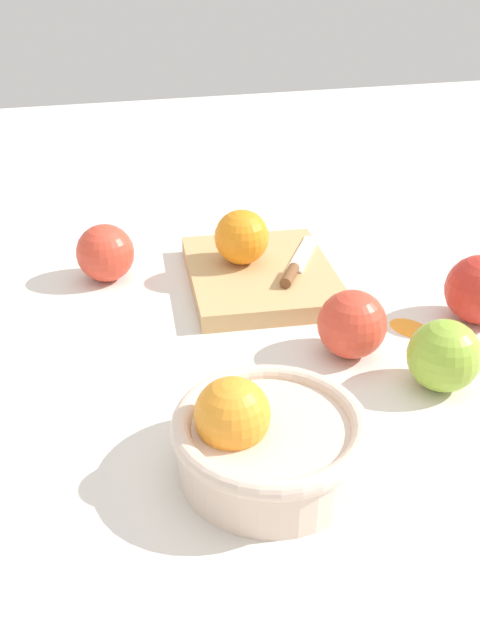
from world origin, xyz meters
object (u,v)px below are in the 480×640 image
at_px(bowl, 265,439).
at_px(orange_on_board, 242,237).
at_px(cutting_board, 261,275).
at_px(knife, 296,266).
at_px(apple_front_left_2, 444,356).
at_px(apple_front_center, 479,289).
at_px(apple_front_left, 352,324).
at_px(apple_back_right, 105,253).

height_order(bowl, orange_on_board, bowl).
distance_m(cutting_board, knife, 0.05).
bearing_deg(knife, apple_front_left_2, -163.99).
height_order(orange_on_board, apple_front_center, orange_on_board).
height_order(bowl, apple_front_left, bowl).
xyz_separation_m(apple_front_center, apple_back_right, (0.21, 0.40, -0.00)).
bearing_deg(apple_front_center, apple_back_right, 62.44).
bearing_deg(apple_front_left_2, apple_back_right, 43.00).
bearing_deg(apple_front_left, knife, 1.97).
xyz_separation_m(bowl, orange_on_board, (0.35, -0.07, 0.02)).
bearing_deg(bowl, apple_front_center, -59.28).
relative_size(cutting_board, apple_front_center, 2.80).
relative_size(bowl, orange_on_board, 2.36).
distance_m(apple_front_center, apple_back_right, 0.46).
height_order(bowl, cutting_board, bowl).
relative_size(apple_front_left_2, apple_back_right, 0.98).
height_order(bowl, apple_back_right, bowl).
height_order(knife, apple_front_left, apple_front_left).
bearing_deg(apple_front_left, apple_front_center, -79.10).
bearing_deg(apple_front_center, cutting_board, 55.36).
relative_size(orange_on_board, apple_front_left_2, 0.96).
distance_m(cutting_board, orange_on_board, 0.05).
distance_m(cutting_board, apple_front_center, 0.26).
xyz_separation_m(knife, apple_back_right, (0.08, 0.23, 0.01)).
height_order(cutting_board, apple_back_right, apple_back_right).
distance_m(apple_front_left_2, apple_front_center, 0.15).
bearing_deg(apple_front_center, bowl, 120.72).
height_order(orange_on_board, apple_front_left_2, orange_on_board).
bearing_deg(cutting_board, apple_front_left, -165.50).
xyz_separation_m(cutting_board, apple_back_right, (0.06, 0.19, 0.03)).
bearing_deg(apple_back_right, bowl, -166.39).
distance_m(cutting_board, apple_front_left_2, 0.28).
relative_size(bowl, knife, 1.16).
relative_size(apple_front_left, apple_back_right, 0.99).
bearing_deg(apple_front_left, bowl, 137.18).
bearing_deg(cutting_board, apple_front_center, -124.64).
xyz_separation_m(bowl, apple_front_center, (0.18, -0.31, 0.00)).
distance_m(bowl, knife, 0.34).
xyz_separation_m(knife, apple_front_center, (-0.13, -0.17, 0.01)).
relative_size(cutting_board, knife, 1.59).
xyz_separation_m(cutting_board, orange_on_board, (0.02, 0.02, 0.05)).
bearing_deg(apple_front_left, apple_front_left_2, -140.44).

